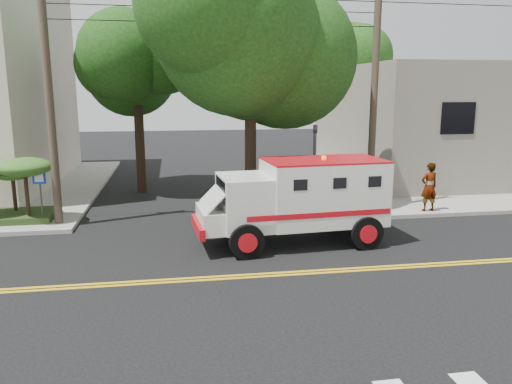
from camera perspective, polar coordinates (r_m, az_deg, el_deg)
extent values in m
plane|color=black|center=(13.41, -2.69, -9.70)|extent=(100.00, 100.00, 0.00)
cube|color=gray|center=(30.30, 20.22, 1.75)|extent=(17.00, 17.00, 0.15)
cube|color=slate|center=(31.16, 22.58, 7.54)|extent=(14.00, 12.00, 6.00)
cylinder|color=#382D23|center=(18.88, -22.53, 9.60)|extent=(0.28, 0.28, 9.00)
cylinder|color=#382D23|center=(20.16, 13.32, 10.23)|extent=(0.28, 0.28, 9.00)
cylinder|color=black|center=(19.19, -0.64, 7.50)|extent=(0.44, 0.44, 7.00)
sphere|color=#0F380F|center=(19.26, -0.67, 17.94)|extent=(5.32, 5.32, 5.32)
sphere|color=#0F380F|center=(18.80, 3.36, 19.83)|extent=(4.56, 4.56, 4.56)
cylinder|color=black|center=(24.55, -13.17, 6.44)|extent=(0.44, 0.44, 5.60)
sphere|color=#0F380F|center=(24.47, -13.48, 12.98)|extent=(3.92, 3.92, 3.92)
sphere|color=#0F380F|center=(23.89, -11.55, 14.12)|extent=(3.36, 3.36, 3.36)
cylinder|color=black|center=(30.16, 9.87, 7.81)|extent=(0.44, 0.44, 5.95)
sphere|color=#0F380F|center=(30.12, 10.07, 13.46)|extent=(4.20, 4.20, 4.20)
sphere|color=#0F380F|center=(29.89, 12.17, 14.26)|extent=(3.60, 3.60, 3.60)
cylinder|color=#3F3F42|center=(19.01, 6.66, 2.22)|extent=(0.12, 0.12, 3.60)
imported|color=#3F3F42|center=(18.84, 6.76, 6.27)|extent=(0.15, 0.18, 0.90)
cylinder|color=#3F3F42|center=(19.59, -23.33, -0.76)|extent=(0.06, 0.06, 2.00)
cube|color=#0C33A5|center=(19.39, -23.56, 1.51)|extent=(0.45, 0.03, 0.45)
cube|color=#1E3314|center=(20.66, -26.28, -2.50)|extent=(3.20, 2.00, 0.24)
cylinder|color=black|center=(20.84, -25.91, -0.09)|extent=(0.14, 0.14, 1.36)
ellipsoid|color=#214A16|center=(20.72, -26.09, 1.98)|extent=(1.55, 1.55, 0.54)
cylinder|color=black|center=(19.77, -24.72, -0.09)|extent=(0.14, 0.14, 1.68)
ellipsoid|color=#214A16|center=(19.62, -24.95, 2.61)|extent=(1.91, 1.91, 0.66)
cube|color=silver|center=(16.13, 7.67, 0.02)|extent=(3.86, 2.45, 2.00)
cube|color=silver|center=(15.43, -1.26, -1.12)|extent=(1.67, 2.20, 1.62)
cube|color=black|center=(15.20, -4.00, 0.31)|extent=(0.18, 1.62, 0.67)
cube|color=silver|center=(15.37, -4.89, -3.04)|extent=(0.99, 1.96, 0.67)
cube|color=#B10D16|center=(15.36, -6.63, -3.99)|extent=(0.32, 2.05, 0.33)
cube|color=#B10D16|center=(15.96, 7.77, 3.64)|extent=(3.86, 2.45, 0.06)
cylinder|color=black|center=(14.63, -1.07, -5.68)|extent=(1.06, 0.38, 1.05)
cylinder|color=black|center=(16.63, -2.68, -3.57)|extent=(1.06, 0.38, 1.05)
cylinder|color=black|center=(15.87, 12.49, -4.58)|extent=(1.06, 0.38, 1.05)
cylinder|color=black|center=(17.73, 9.47, -2.76)|extent=(1.06, 0.38, 1.05)
imported|color=gray|center=(20.82, 19.17, 0.56)|extent=(0.75, 0.54, 1.94)
imported|color=gray|center=(24.41, 19.80, 1.69)|extent=(0.79, 0.62, 1.63)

